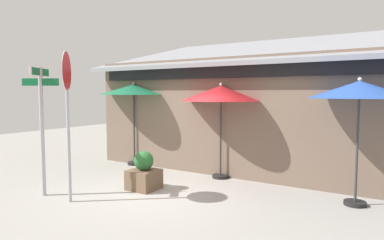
% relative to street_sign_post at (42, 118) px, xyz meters
% --- Properties ---
extents(ground_plane, '(28.00, 28.00, 0.10)m').
position_rel_street_sign_post_xyz_m(ground_plane, '(1.93, 1.59, -1.79)').
color(ground_plane, '#9E9B93').
extents(cafe_building, '(9.58, 5.87, 4.43)m').
position_rel_street_sign_post_xyz_m(cafe_building, '(2.72, 6.28, -0.02)').
color(cafe_building, '#705B4C').
rests_on(cafe_building, ground).
extents(street_sign_post, '(0.71, 0.76, 2.85)m').
position_rel_street_sign_post_xyz_m(street_sign_post, '(0.00, 0.00, 0.00)').
color(street_sign_post, '#A8AAB2').
rests_on(street_sign_post, ground).
extents(stop_sign, '(0.55, 0.65, 3.16)m').
position_rel_street_sign_post_xyz_m(stop_sign, '(0.87, 0.02, 0.49)').
color(stop_sign, '#A8AAB2').
rests_on(stop_sign, ground).
extents(patio_umbrella_forest_green_left, '(2.12, 2.12, 2.63)m').
position_rel_street_sign_post_xyz_m(patio_umbrella_forest_green_left, '(-0.52, 3.58, 0.63)').
color(patio_umbrella_forest_green_left, black).
rests_on(patio_umbrella_forest_green_left, ground).
extents(patio_umbrella_crimson_center, '(2.13, 2.13, 2.56)m').
position_rel_street_sign_post_xyz_m(patio_umbrella_crimson_center, '(2.61, 3.52, 0.52)').
color(patio_umbrella_crimson_center, black).
rests_on(patio_umbrella_crimson_center, ground).
extents(patio_umbrella_royal_blue_right, '(1.98, 1.98, 2.60)m').
position_rel_street_sign_post_xyz_m(patio_umbrella_royal_blue_right, '(5.99, 2.98, 0.59)').
color(patio_umbrella_royal_blue_right, black).
rests_on(patio_umbrella_royal_blue_right, ground).
extents(sidewalk_planter, '(0.66, 0.66, 0.92)m').
position_rel_street_sign_post_xyz_m(sidewalk_planter, '(1.57, 1.58, -1.35)').
color(sidewalk_planter, brown).
rests_on(sidewalk_planter, ground).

